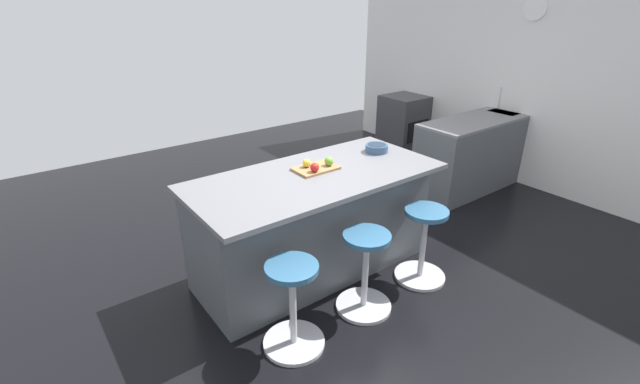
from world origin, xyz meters
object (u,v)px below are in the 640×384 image
Objects in this scene: kitchen_island at (313,222)px; stool_middle at (365,274)px; apple_red at (315,167)px; cutting_board at (316,168)px; stool_near_camera at (293,309)px; stool_by_window at (423,247)px; oven_range at (403,124)px; apple_yellow at (307,163)px; apple_green at (329,161)px; fruit_bowl at (377,148)px.

kitchen_island is 0.69m from stool_middle.
apple_red reaches higher than kitchen_island.
stool_middle is 1.86× the size of cutting_board.
stool_near_camera is 8.81× the size of apple_red.
stool_by_window is 1.00× the size of stool_middle.
oven_range is at bearing -146.41° from stool_near_camera.
apple_yellow is at bearing -48.94° from stool_by_window.
cutting_board is 0.09m from apple_yellow.
cutting_board is at bearing -49.43° from stool_by_window.
oven_range reaches higher than stool_near_camera.
apple_green is at bearing -53.93° from stool_by_window.
stool_middle is (3.06, 2.48, -0.12)m from oven_range.
apple_red is 0.19m from apple_green.
oven_range is 3.62m from apple_red.
cutting_board reaches higher than stool_by_window.
stool_near_camera is 1.20m from cutting_board.
stool_middle is (0.00, 0.67, -0.16)m from kitchen_island.
cutting_board is at bearing 30.42° from oven_range.
kitchen_island is at bearing 30.48° from oven_range.
fruit_bowl is (-0.72, -0.02, 0.03)m from cutting_board.
oven_range is 1.31× the size of stool_near_camera.
stool_middle is at bearing 85.44° from cutting_board.
kitchen_island reaches higher than stool_near_camera.
oven_range is 4.48m from stool_near_camera.
stool_near_camera is (0.67, 0.00, 0.00)m from stool_middle.
apple_yellow is at bearing -90.13° from stool_middle.
cutting_board is 4.75× the size of apple_red.
apple_yellow is 0.93× the size of apple_red.
stool_near_camera is (3.73, 2.48, -0.12)m from oven_range.
apple_red is at bearing 6.86° from fruit_bowl.
apple_yellow is (-0.00, -0.09, 0.52)m from kitchen_island.
apple_red reaches higher than apple_yellow.
cutting_board is 4.70× the size of apple_green.
oven_range is 2.93m from fruit_bowl.
apple_green is at bearing 4.94° from fruit_bowl.
cutting_board is (-0.72, -0.71, 0.64)m from stool_near_camera.
cutting_board is 0.72m from fruit_bowl.
apple_red is 0.99× the size of apple_green.
stool_by_window is 1.09m from apple_green.
apple_yellow is at bearing -131.20° from stool_near_camera.
apple_green is at bearing -104.17° from stool_middle.
stool_near_camera is 1.86× the size of cutting_board.
cutting_board is at bearing 1.57° from fruit_bowl.
oven_range is 11.52× the size of apple_red.
oven_range is 0.41× the size of kitchen_island.
cutting_board reaches higher than stool_near_camera.
stool_by_window is 1.00× the size of stool_near_camera.
apple_green reaches higher than kitchen_island.
oven_range is 12.35× the size of apple_yellow.
cutting_board is 0.11m from apple_red.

